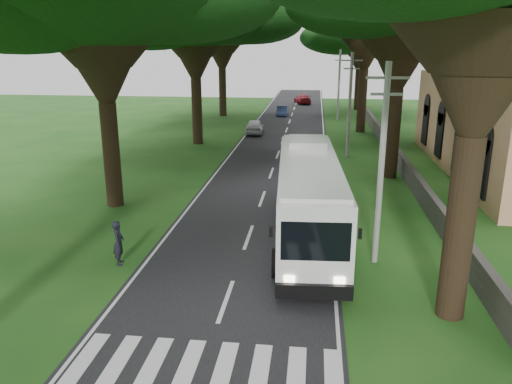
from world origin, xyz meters
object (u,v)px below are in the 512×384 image
(coach_bus, at_px, (308,196))
(distant_car_a, at_px, (255,126))
(pole_mid, at_px, (350,104))
(pole_far, at_px, (339,84))
(pole_near, at_px, (382,163))
(pedestrian, at_px, (119,243))
(distant_car_b, at_px, (282,111))
(distant_car_c, at_px, (302,99))

(coach_bus, height_order, distant_car_a, coach_bus)
(distant_car_a, bearing_deg, pole_mid, 130.14)
(pole_mid, xyz_separation_m, pole_far, (0.00, 20.00, 0.00))
(pole_near, distance_m, pedestrian, 10.92)
(pole_mid, distance_m, pole_far, 20.00)
(pole_near, bearing_deg, distant_car_a, 106.12)
(pedestrian, bearing_deg, pole_far, -27.49)
(pole_mid, xyz_separation_m, distant_car_b, (-6.71, 22.94, -3.56))
(coach_bus, xyz_separation_m, distant_car_c, (-1.74, 53.67, -1.30))
(pedestrian, bearing_deg, coach_bus, -76.37)
(distant_car_a, relative_size, pedestrian, 2.28)
(pole_near, relative_size, distant_car_a, 1.89)
(pole_near, bearing_deg, coach_bus, 139.38)
(pole_far, bearing_deg, distant_car_c, 105.80)
(pedestrian, bearing_deg, pole_mid, -39.20)
(pole_far, xyz_separation_m, distant_car_a, (-8.50, -10.58, -3.43))
(coach_bus, xyz_separation_m, distant_car_a, (-5.70, 27.01, -1.26))
(coach_bus, distance_m, pedestrian, 8.52)
(pole_mid, height_order, distant_car_a, pole_mid)
(pole_mid, distance_m, distant_car_b, 24.16)
(pole_near, bearing_deg, pole_far, 90.00)
(pole_far, bearing_deg, pole_mid, -90.00)
(coach_bus, bearing_deg, distant_car_b, 92.50)
(pole_far, relative_size, distant_car_a, 1.89)
(pole_mid, height_order, coach_bus, pole_mid)
(distant_car_c, bearing_deg, pole_near, 81.48)
(pole_far, distance_m, distant_car_c, 17.06)
(pole_near, relative_size, distant_car_c, 1.71)
(pole_mid, bearing_deg, distant_car_c, 97.19)
(pole_near, relative_size, pole_far, 1.00)
(pole_mid, height_order, pole_far, same)
(pole_near, xyz_separation_m, distant_car_a, (-8.50, 29.42, -3.43))
(pole_far, xyz_separation_m, pedestrian, (-10.32, -41.45, -3.25))
(pole_far, bearing_deg, distant_car_a, -128.77)
(distant_car_a, height_order, pedestrian, pedestrian)
(distant_car_c, bearing_deg, pole_far, 92.64)
(distant_car_a, relative_size, distant_car_c, 0.90)
(distant_car_a, bearing_deg, pedestrian, 84.69)
(pole_far, bearing_deg, pole_near, -90.00)
(pole_near, bearing_deg, pole_mid, 90.00)
(pole_mid, relative_size, distant_car_a, 1.89)
(pedestrian, bearing_deg, distant_car_b, -18.16)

